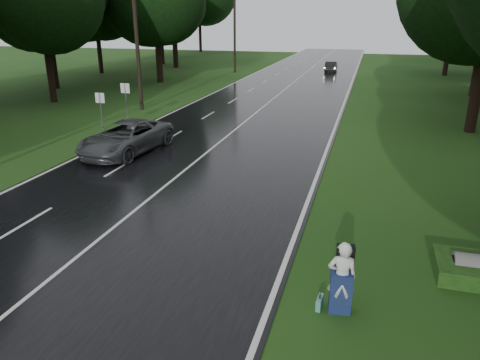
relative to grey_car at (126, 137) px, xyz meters
name	(u,v)px	position (x,y,z in m)	size (l,w,h in m)	color
ground	(68,266)	(3.88, -10.32, -0.82)	(160.00, 160.00, 0.00)	#214715
road	(250,118)	(3.88, 9.68, -0.80)	(12.00, 140.00, 0.04)	black
lane_center	(250,118)	(3.88, 9.68, -0.78)	(0.12, 140.00, 0.01)	silver
grey_car	(126,137)	(0.00, 0.00, 0.00)	(2.60, 5.63, 1.57)	#414345
far_car	(331,66)	(6.69, 38.61, -0.17)	(1.30, 3.72, 1.23)	black
hitchhiker	(342,280)	(11.31, -10.30, 0.02)	(0.71, 0.65, 1.81)	silver
suitcase	(320,303)	(10.84, -10.31, -0.68)	(0.12, 0.40, 0.29)	teal
culvert	(478,278)	(14.75, -7.84, -0.82)	(0.66, 0.66, 1.32)	slate
utility_pole_mid	(142,110)	(-4.62, 10.46, -0.82)	(1.80, 0.28, 10.61)	black
utility_pole_far	(235,72)	(-4.62, 34.78, -0.82)	(1.80, 0.28, 10.19)	black
road_sign_a	(104,134)	(-3.32, 3.15, -0.82)	(0.58, 0.10, 2.42)	white
road_sign_b	(128,123)	(-3.32, 6.04, -0.82)	(0.62, 0.10, 2.57)	white
tree_left_d	(54,102)	(-13.00, 11.46, -0.82)	(9.07, 9.07, 14.17)	black
tree_left_e	(160,82)	(-9.69, 24.36, -0.82)	(9.07, 9.07, 14.18)	black
tree_left_f	(176,67)	(-13.85, 38.03, -0.82)	(8.92, 8.92, 13.94)	black
tree_right_d	(469,132)	(17.53, 9.65, -0.82)	(9.34, 9.34, 14.59)	black
tree_right_e	(473,96)	(20.24, 23.91, -0.82)	(9.40, 9.40, 14.69)	black
tree_right_f	(444,76)	(19.78, 38.54, -0.82)	(9.30, 9.30, 14.54)	black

